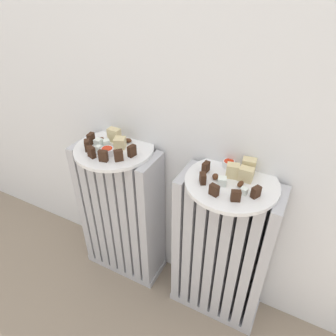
{
  "coord_description": "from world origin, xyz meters",
  "views": [
    {
      "loc": [
        0.37,
        -0.44,
        1.14
      ],
      "look_at": [
        0.0,
        0.28,
        0.59
      ],
      "focal_mm": 32.3,
      "sensor_mm": 36.0,
      "label": 1
    }
  ],
  "objects": [
    {
      "name": "marble_cake_slice_left_0",
      "position": [
        -0.19,
        0.29,
        0.63
      ],
      "size": [
        0.05,
        0.05,
        0.04
      ],
      "primitive_type": "cube",
      "rotation": [
        0.0,
        0.0,
        0.38
      ],
      "color": "beige",
      "rests_on": "plate_left"
    },
    {
      "name": "dark_cake_slice_left_2",
      "position": [
        -0.24,
        0.2,
        0.63
      ],
      "size": [
        0.03,
        0.02,
        0.04
      ],
      "primitive_type": "cube",
      "rotation": [
        0.0,
        0.0,
        -0.31
      ],
      "color": "#382114",
      "rests_on": "plate_left"
    },
    {
      "name": "jam_bowl_left",
      "position": [
        -0.2,
        0.23,
        0.62
      ],
      "size": [
        0.04,
        0.04,
        0.02
      ],
      "color": "white",
      "rests_on": "plate_left"
    },
    {
      "name": "medjool_date_right_1",
      "position": [
        0.16,
        0.27,
        0.62
      ],
      "size": [
        0.02,
        0.03,
        0.02
      ],
      "primitive_type": "ellipsoid",
      "rotation": [
        0.0,
        0.0,
        1.8
      ],
      "color": "#4C2814",
      "rests_on": "plate_right"
    },
    {
      "name": "dark_cake_slice_left_0",
      "position": [
        -0.3,
        0.27,
        0.63
      ],
      "size": [
        0.02,
        0.03,
        0.04
      ],
      "primitive_type": "cube",
      "rotation": [
        0.0,
        0.0,
        -1.43
      ],
      "color": "#382114",
      "rests_on": "plate_left"
    },
    {
      "name": "medjool_date_right_0",
      "position": [
        0.24,
        0.27,
        0.62
      ],
      "size": [
        0.02,
        0.03,
        0.02
      ],
      "primitive_type": "ellipsoid",
      "rotation": [
        0.0,
        0.0,
        1.35
      ],
      "color": "#4C2814",
      "rests_on": "plate_right"
    },
    {
      "name": "dark_cake_slice_right_0",
      "position": [
        0.12,
        0.29,
        0.63
      ],
      "size": [
        0.02,
        0.03,
        0.03
      ],
      "primitive_type": "cube",
      "rotation": [
        0.0,
        0.0,
        -1.69
      ],
      "color": "#382114",
      "rests_on": "plate_right"
    },
    {
      "name": "turkish_delight_left_0",
      "position": [
        -0.27,
        0.27,
        0.62
      ],
      "size": [
        0.02,
        0.02,
        0.02
      ],
      "primitive_type": "cube",
      "rotation": [
        0.0,
        0.0,
        0.03
      ],
      "color": "white",
      "rests_on": "plate_left"
    },
    {
      "name": "marble_cake_slice_right_0",
      "position": [
        0.2,
        0.3,
        0.63
      ],
      "size": [
        0.04,
        0.04,
        0.04
      ],
      "primitive_type": "cube",
      "rotation": [
        0.0,
        0.0,
        0.23
      ],
      "color": "beige",
      "rests_on": "plate_right"
    },
    {
      "name": "dark_cake_slice_left_5",
      "position": [
        -0.13,
        0.26,
        0.63
      ],
      "size": [
        0.02,
        0.03,
        0.04
      ],
      "primitive_type": "cube",
      "rotation": [
        0.0,
        0.0,
        1.38
      ],
      "color": "#382114",
      "rests_on": "plate_left"
    },
    {
      "name": "plate_right",
      "position": [
        0.21,
        0.28,
        0.6
      ],
      "size": [
        0.28,
        0.28,
        0.01
      ],
      "primitive_type": "cylinder",
      "color": "white",
      "rests_on": "radiator_right"
    },
    {
      "name": "radiator_right",
      "position": [
        0.21,
        0.28,
        0.29
      ],
      "size": [
        0.33,
        0.14,
        0.6
      ],
      "color": "#B2B2B7",
      "rests_on": "ground_plane"
    },
    {
      "name": "dark_cake_slice_left_3",
      "position": [
        -0.19,
        0.19,
        0.63
      ],
      "size": [
        0.03,
        0.02,
        0.04
      ],
      "primitive_type": "cube",
      "rotation": [
        0.0,
        0.0,
        0.25
      ],
      "color": "#382114",
      "rests_on": "plate_left"
    },
    {
      "name": "dark_cake_slice_right_1",
      "position": [
        0.14,
        0.23,
        0.63
      ],
      "size": [
        0.03,
        0.03,
        0.03
      ],
      "primitive_type": "cube",
      "rotation": [
        0.0,
        0.0,
        -0.99
      ],
      "color": "#382114",
      "rests_on": "plate_right"
    },
    {
      "name": "medjool_date_left_0",
      "position": [
        -0.19,
        0.33,
        0.62
      ],
      "size": [
        0.03,
        0.02,
        0.02
      ],
      "primitive_type": "ellipsoid",
      "rotation": [
        0.0,
        0.0,
        0.28
      ],
      "color": "#4C2814",
      "rests_on": "plate_left"
    },
    {
      "name": "turkish_delight_left_1",
      "position": [
        -0.24,
        0.24,
        0.62
      ],
      "size": [
        0.02,
        0.02,
        0.02
      ],
      "primitive_type": "cube",
      "rotation": [
        0.0,
        0.0,
        1.41
      ],
      "color": "white",
      "rests_on": "plate_left"
    },
    {
      "name": "dark_cake_slice_right_4",
      "position": [
        0.29,
        0.24,
        0.63
      ],
      "size": [
        0.03,
        0.03,
        0.03
      ],
      "primitive_type": "cube",
      "rotation": [
        0.0,
        0.0,
        1.1
      ],
      "color": "#382114",
      "rests_on": "plate_right"
    },
    {
      "name": "medjool_date_left_1",
      "position": [
        -0.28,
        0.29,
        0.62
      ],
      "size": [
        0.02,
        0.03,
        0.02
      ],
      "primitive_type": "ellipsoid",
      "rotation": [
        0.0,
        0.0,
        1.71
      ],
      "color": "#4C2814",
      "rests_on": "plate_left"
    },
    {
      "name": "jam_bowl_right",
      "position": [
        0.18,
        0.35,
        0.62
      ],
      "size": [
        0.04,
        0.04,
        0.02
      ],
      "color": "white",
      "rests_on": "plate_right"
    },
    {
      "name": "dark_cake_slice_left_1",
      "position": [
        -0.28,
        0.22,
        0.63
      ],
      "size": [
        0.03,
        0.03,
        0.04
      ],
      "primitive_type": "cube",
      "rotation": [
        0.0,
        0.0,
        -0.87
      ],
      "color": "#382114",
      "rests_on": "plate_left"
    },
    {
      "name": "dark_cake_slice_right_2",
      "position": [
        0.19,
        0.2,
        0.63
      ],
      "size": [
        0.03,
        0.02,
        0.03
      ],
      "primitive_type": "cube",
      "rotation": [
        0.0,
        0.0,
        -0.3
      ],
      "color": "#382114",
      "rests_on": "plate_right"
    },
    {
      "name": "radiator_left",
      "position": [
        -0.21,
        0.28,
        0.29
      ],
      "size": [
        0.33,
        0.14,
        0.6
      ],
      "color": "#B2B2B7",
      "rests_on": "ground_plane"
    },
    {
      "name": "plate_left",
      "position": [
        -0.21,
        0.28,
        0.6
      ],
      "size": [
        0.28,
        0.28,
        0.01
      ],
      "primitive_type": "cylinder",
      "color": "white",
      "rests_on": "radiator_left"
    },
    {
      "name": "marble_cake_slice_right_2",
      "position": [
        0.24,
        0.34,
        0.63
      ],
      "size": [
        0.04,
        0.04,
        0.05
      ],
      "primitive_type": "cube",
      "rotation": [
        0.0,
        0.0,
        0.14
      ],
      "color": "beige",
      "rests_on": "plate_right"
    },
    {
      "name": "turkish_delight_left_2",
      "position": [
        -0.24,
        0.28,
        0.62
      ],
      "size": [
        0.03,
        0.03,
        0.02
      ],
      "primitive_type": "cube",
      "rotation": [
        0.0,
        0.0,
        0.91
      ],
      "color": "white",
      "rests_on": "plate_left"
    },
    {
      "name": "marble_cake_slice_right_1",
      "position": [
        0.24,
        0.3,
        0.63
      ],
      "size": [
        0.04,
        0.03,
        0.04
      ],
      "primitive_type": "cube",
      "rotation": [
        0.0,
        0.0,
        0.01
      ],
      "color": "beige",
      "rests_on": "plate_right"
    },
    {
      "name": "turkish_delight_right_0",
      "position": [
        0.26,
        0.24,
        0.62
      ],
      "size": [
        0.02,
        0.02,
        0.02
      ],
      "primitive_type": "cube",
      "rotation": [
        0.0,
        0.0,
        1.4
      ],
      "color": "white",
      "rests_on": "plate_right"
    },
    {
      "name": "turkish_delight_right_1",
      "position": [
        0.19,
        0.25,
        0.62
      ],
      "size": [
        0.03,
        0.03,
        0.02
      ],
      "primitive_type": "cube",
      "rotation": [
        0.0,
        0.0,
        0.3
      ],
      "color": "white",
      "rests_on": "plate_right"
    },
    {
      "name": "marble_cake_slice_left_1",
      "position": [
        -0.24,
        0.32,
        0.63
      ],
      "size": [
        0.04,
        0.03,
        0.05
      ],
      "primitive_type": "cube",
      "rotation": [
        0.0,
        0.0,
        -0.02
      ],
      "color": "beige",
      "rests_on": "plate_left"
    },
    {
      "name": "dark_cake_slice_right_3",
      "position": [
        0.25,
        0.2,
        0.63
      ],
      "size": [
        0.03,
        0.02,
        0.03
      ],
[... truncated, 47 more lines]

